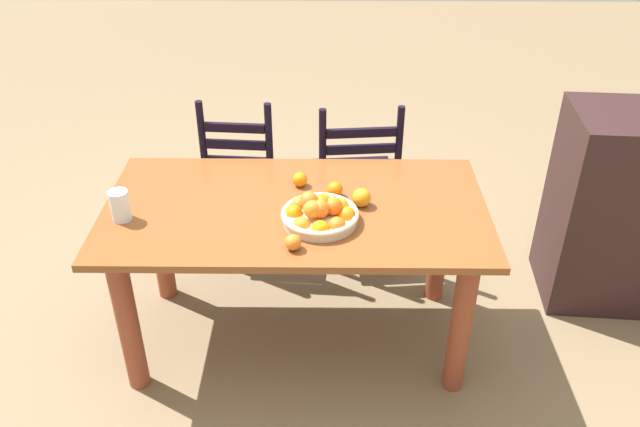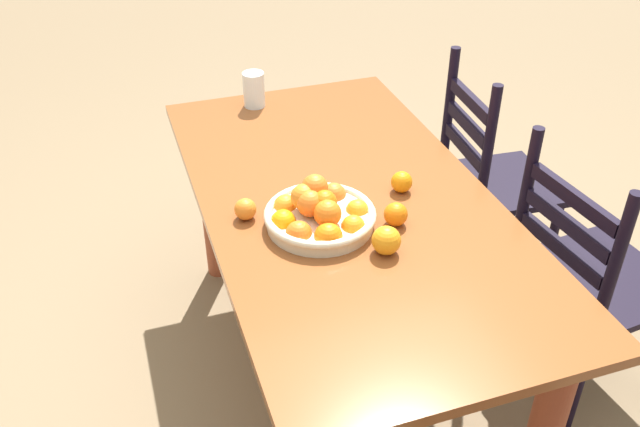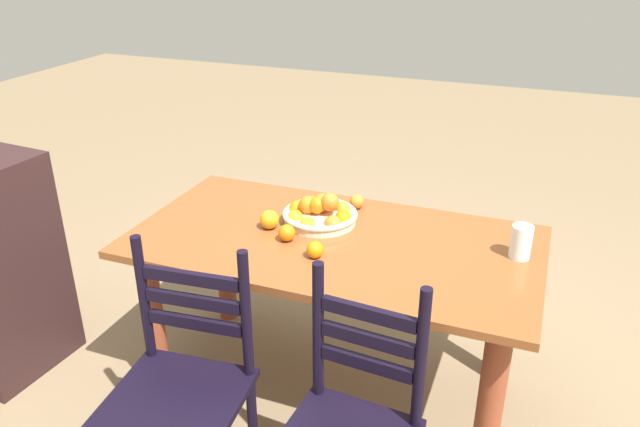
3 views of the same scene
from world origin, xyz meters
name	(u,v)px [view 2 (image 2 of 3)]	position (x,y,z in m)	size (l,w,h in m)	color
ground_plane	(342,369)	(0.00, 0.00, 0.00)	(12.00, 12.00, 0.00)	#7B664A
dining_table	(346,237)	(0.00, 0.00, 0.58)	(1.60, 0.84, 0.73)	brown
chair_near_window	(489,184)	(-0.31, 0.69, 0.45)	(0.41, 0.41, 0.94)	black
chair_by_cabinet	(587,281)	(0.29, 0.70, 0.45)	(0.47, 0.47, 0.92)	black
fruit_bowl	(319,214)	(0.10, -0.12, 0.77)	(0.31, 0.31, 0.14)	beige
orange_loose_0	(245,209)	(0.01, -0.31, 0.76)	(0.06, 0.06, 0.06)	orange
orange_loose_1	(386,240)	(0.28, 0.01, 0.76)	(0.08, 0.08, 0.08)	orange
orange_loose_2	(396,214)	(0.17, 0.08, 0.76)	(0.07, 0.07, 0.07)	orange
orange_loose_3	(402,182)	(0.01, 0.17, 0.76)	(0.06, 0.06, 0.06)	orange
drinking_glass	(254,90)	(-0.69, -0.11, 0.79)	(0.08, 0.08, 0.13)	silver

